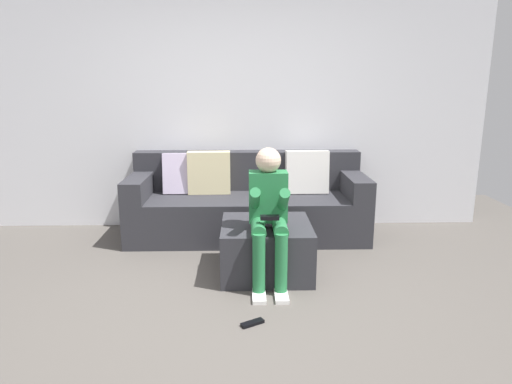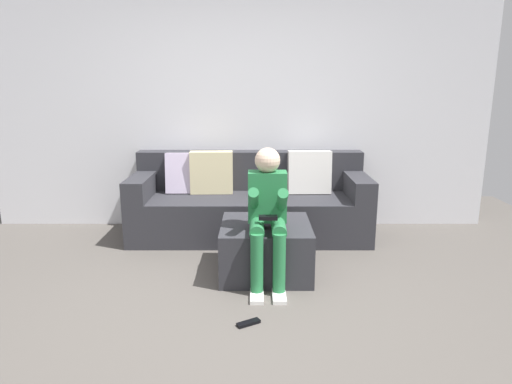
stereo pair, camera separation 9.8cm
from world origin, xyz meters
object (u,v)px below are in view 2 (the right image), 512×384
object	(u,v)px
couch_sectional	(248,203)
remote_near_ottoman	(248,323)
person_seated	(267,209)
ottoman	(265,248)

from	to	relation	value
couch_sectional	remote_near_ottoman	distance (m)	1.89
couch_sectional	person_seated	size ratio (longest dim) A/B	2.24
remote_near_ottoman	couch_sectional	bearing A→B (deg)	60.43
remote_near_ottoman	person_seated	bearing A→B (deg)	47.97
person_seated	ottoman	bearing A→B (deg)	92.51
ottoman	person_seated	world-z (taller)	person_seated
ottoman	remote_near_ottoman	bearing A→B (deg)	-98.67
ottoman	person_seated	bearing A→B (deg)	-87.49
couch_sectional	remote_near_ottoman	xyz separation A→B (m)	(0.02, -1.86, -0.33)
person_seated	remote_near_ottoman	xyz separation A→B (m)	(-0.14, -0.67, -0.60)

